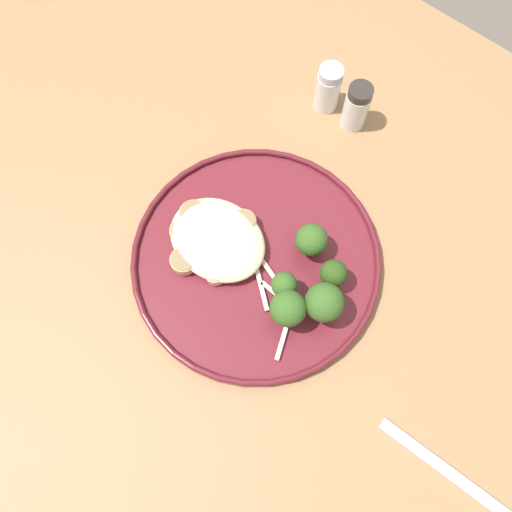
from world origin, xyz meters
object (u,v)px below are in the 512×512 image
object	(u,v)px
salt_shaker	(328,88)
broccoli_floret_rear_charred	(311,240)
seared_scallop_on_noodles	(185,232)
broccoli_floret_beside_noodles	(284,285)
broccoli_floret_front_edge	(333,274)
seared_scallop_tilted_round	(194,215)
seared_scallop_center_golden	(221,238)
broccoli_floret_split_head	(288,309)
seared_scallop_left_edge	(243,224)
pepper_shaker	(356,107)
seared_scallop_front_small	(184,261)
seared_scallop_right_edge	(216,274)
dinner_fork	(466,485)
dinner_plate	(256,259)
seared_scallop_rear_pale	(208,224)
broccoli_floret_small_sprig	(324,303)

from	to	relation	value
salt_shaker	broccoli_floret_rear_charred	bearing A→B (deg)	-58.53
seared_scallop_on_noodles	broccoli_floret_beside_noodles	distance (m)	0.13
broccoli_floret_front_edge	seared_scallop_tilted_round	bearing A→B (deg)	-167.07
broccoli_floret_beside_noodles	seared_scallop_center_golden	bearing A→B (deg)	177.92
broccoli_floret_split_head	broccoli_floret_rear_charred	size ratio (longest dim) A/B	1.22
seared_scallop_left_edge	pepper_shaker	bearing A→B (deg)	87.06
seared_scallop_center_golden	seared_scallop_front_small	bearing A→B (deg)	-106.15
seared_scallop_right_edge	dinner_fork	world-z (taller)	seared_scallop_right_edge
dinner_fork	pepper_shaker	size ratio (longest dim) A/B	2.79
seared_scallop_right_edge	pepper_shaker	xyz separation A→B (m)	(-0.01, 0.28, 0.01)
broccoli_floret_rear_charred	broccoli_floret_front_edge	bearing A→B (deg)	-21.63
dinner_plate	seared_scallop_tilted_round	distance (m)	0.09
broccoli_floret_front_edge	seared_scallop_on_noodles	bearing A→B (deg)	-159.52
seared_scallop_left_edge	dinner_plate	bearing A→B (deg)	-28.97
seared_scallop_center_golden	seared_scallop_left_edge	xyz separation A→B (m)	(0.01, 0.03, 0.00)
salt_shaker	broccoli_floret_front_edge	bearing A→B (deg)	-52.22
seared_scallop_right_edge	broccoli_floret_beside_noodles	bearing A→B (deg)	25.80
seared_scallop_rear_pale	pepper_shaker	bearing A→B (deg)	79.97
dinner_plate	broccoli_floret_split_head	distance (m)	0.09
seared_scallop_rear_pale	broccoli_floret_front_edge	world-z (taller)	broccoli_floret_front_edge
broccoli_floret_beside_noodles	broccoli_floret_split_head	size ratio (longest dim) A/B	0.78
seared_scallop_on_noodles	salt_shaker	xyz separation A→B (m)	(0.01, 0.26, 0.01)
pepper_shaker	broccoli_floret_rear_charred	bearing A→B (deg)	-69.77
broccoli_floret_split_head	broccoli_floret_front_edge	size ratio (longest dim) A/B	1.24
seared_scallop_rear_pale	broccoli_floret_front_edge	xyz separation A→B (m)	(0.15, 0.04, 0.02)
dinner_plate	seared_scallop_right_edge	world-z (taller)	seared_scallop_right_edge
dinner_fork	seared_scallop_right_edge	bearing A→B (deg)	179.19
seared_scallop_right_edge	seared_scallop_left_edge	bearing A→B (deg)	103.44
seared_scallop_front_small	salt_shaker	size ratio (longest dim) A/B	0.46
broccoli_floret_front_edge	broccoli_floret_beside_noodles	bearing A→B (deg)	-127.17
seared_scallop_front_small	seared_scallop_tilted_round	distance (m)	0.06
seared_scallop_on_noodles	broccoli_floret_beside_noodles	xyz separation A→B (m)	(0.13, 0.02, 0.02)
seared_scallop_tilted_round	dinner_fork	xyz separation A→B (m)	(0.41, -0.04, -0.02)
broccoli_floret_rear_charred	pepper_shaker	world-z (taller)	pepper_shaker
seared_scallop_left_edge	seared_scallop_on_noodles	world-z (taller)	seared_scallop_left_edge
salt_shaker	seared_scallop_left_edge	bearing A→B (deg)	-80.95
broccoli_floret_beside_noodles	broccoli_floret_small_sprig	world-z (taller)	broccoli_floret_small_sprig
seared_scallop_tilted_round	broccoli_floret_front_edge	bearing A→B (deg)	12.93
dinner_plate	seared_scallop_center_golden	bearing A→B (deg)	-168.98
dinner_fork	salt_shaker	size ratio (longest dim) A/B	2.79
seared_scallop_front_small	broccoli_floret_small_sprig	xyz separation A→B (m)	(0.15, 0.05, 0.03)
broccoli_floret_split_head	dinner_fork	xyz separation A→B (m)	(0.25, -0.02, -0.04)
dinner_plate	broccoli_floret_rear_charred	bearing A→B (deg)	50.40
broccoli_floret_beside_noodles	broccoli_floret_front_edge	xyz separation A→B (m)	(0.03, 0.04, 0.00)
seared_scallop_right_edge	broccoli_floret_front_edge	world-z (taller)	broccoli_floret_front_edge
seared_scallop_front_small	dinner_fork	distance (m)	0.38
broccoli_floret_front_edge	broccoli_floret_rear_charred	bearing A→B (deg)	158.37
seared_scallop_center_golden	dinner_fork	bearing A→B (deg)	-6.63
broccoli_floret_small_sprig	broccoli_floret_split_head	bearing A→B (deg)	-130.98
seared_scallop_tilted_round	pepper_shaker	distance (m)	0.24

